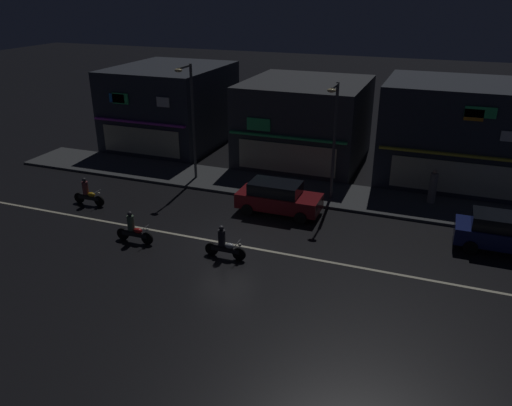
{
  "coord_description": "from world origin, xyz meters",
  "views": [
    {
      "loc": [
        8.61,
        -18.72,
        10.87
      ],
      "look_at": [
        0.91,
        1.62,
        1.51
      ],
      "focal_mm": 35.4,
      "sensor_mm": 36.0,
      "label": 1
    }
  ],
  "objects_px": {
    "motorcycle_lead": "(88,194)",
    "parked_car_near_kerb": "(505,233)",
    "motorcycle_opposite_lane": "(133,229)",
    "traffic_cone": "(307,207)",
    "pedestrian_on_sidewalk": "(433,187)",
    "streetlamp_mid": "(334,132)",
    "streetlamp_west": "(191,113)",
    "motorcycle_following": "(224,245)",
    "parked_car_trailing": "(278,197)"
  },
  "relations": [
    {
      "from": "motorcycle_lead",
      "to": "parked_car_near_kerb",
      "type": "bearing_deg",
      "value": 12.36
    },
    {
      "from": "motorcycle_opposite_lane",
      "to": "traffic_cone",
      "type": "distance_m",
      "value": 8.95
    },
    {
      "from": "pedestrian_on_sidewalk",
      "to": "motorcycle_opposite_lane",
      "type": "relative_size",
      "value": 0.98
    },
    {
      "from": "streetlamp_mid",
      "to": "pedestrian_on_sidewalk",
      "type": "distance_m",
      "value": 6.15
    },
    {
      "from": "streetlamp_mid",
      "to": "parked_car_near_kerb",
      "type": "height_order",
      "value": "streetlamp_mid"
    },
    {
      "from": "parked_car_near_kerb",
      "to": "motorcycle_lead",
      "type": "distance_m",
      "value": 20.72
    },
    {
      "from": "parked_car_near_kerb",
      "to": "traffic_cone",
      "type": "xyz_separation_m",
      "value": [
        -9.29,
        0.93,
        -0.59
      ]
    },
    {
      "from": "streetlamp_west",
      "to": "motorcycle_following",
      "type": "relative_size",
      "value": 3.56
    },
    {
      "from": "parked_car_trailing",
      "to": "traffic_cone",
      "type": "distance_m",
      "value": 1.64
    },
    {
      "from": "motorcycle_opposite_lane",
      "to": "traffic_cone",
      "type": "bearing_deg",
      "value": -132.8
    },
    {
      "from": "pedestrian_on_sidewalk",
      "to": "motorcycle_following",
      "type": "xyz_separation_m",
      "value": [
        -8.08,
        -9.26,
        -0.36
      ]
    },
    {
      "from": "motorcycle_following",
      "to": "motorcycle_opposite_lane",
      "type": "xyz_separation_m",
      "value": [
        -4.49,
        -0.13,
        0.0
      ]
    },
    {
      "from": "streetlamp_west",
      "to": "motorcycle_following",
      "type": "distance_m",
      "value": 10.37
    },
    {
      "from": "pedestrian_on_sidewalk",
      "to": "parked_car_trailing",
      "type": "xyz_separation_m",
      "value": [
        -7.4,
        -3.94,
        -0.12
      ]
    },
    {
      "from": "streetlamp_mid",
      "to": "traffic_cone",
      "type": "height_order",
      "value": "streetlamp_mid"
    },
    {
      "from": "streetlamp_mid",
      "to": "pedestrian_on_sidewalk",
      "type": "xyz_separation_m",
      "value": [
        5.21,
        1.48,
        -2.92
      ]
    },
    {
      "from": "parked_car_trailing",
      "to": "motorcycle_following",
      "type": "relative_size",
      "value": 2.26
    },
    {
      "from": "parked_car_near_kerb",
      "to": "parked_car_trailing",
      "type": "bearing_deg",
      "value": 178.38
    },
    {
      "from": "streetlamp_mid",
      "to": "motorcycle_lead",
      "type": "bearing_deg",
      "value": -157.29
    },
    {
      "from": "pedestrian_on_sidewalk",
      "to": "parked_car_near_kerb",
      "type": "relative_size",
      "value": 0.43
    },
    {
      "from": "streetlamp_mid",
      "to": "parked_car_near_kerb",
      "type": "xyz_separation_m",
      "value": [
        8.49,
        -2.76,
        -3.04
      ]
    },
    {
      "from": "parked_car_trailing",
      "to": "motorcycle_lead",
      "type": "distance_m",
      "value": 10.25
    },
    {
      "from": "pedestrian_on_sidewalk",
      "to": "motorcycle_lead",
      "type": "height_order",
      "value": "pedestrian_on_sidewalk"
    },
    {
      "from": "pedestrian_on_sidewalk",
      "to": "traffic_cone",
      "type": "height_order",
      "value": "pedestrian_on_sidewalk"
    },
    {
      "from": "parked_car_trailing",
      "to": "motorcycle_lead",
      "type": "relative_size",
      "value": 2.26
    },
    {
      "from": "streetlamp_mid",
      "to": "motorcycle_lead",
      "type": "xyz_separation_m",
      "value": [
        -12.1,
        -5.06,
        -3.28
      ]
    },
    {
      "from": "motorcycle_following",
      "to": "streetlamp_west",
      "type": "bearing_deg",
      "value": -52.54
    },
    {
      "from": "parked_car_near_kerb",
      "to": "traffic_cone",
      "type": "relative_size",
      "value": 7.82
    },
    {
      "from": "streetlamp_west",
      "to": "parked_car_near_kerb",
      "type": "height_order",
      "value": "streetlamp_west"
    },
    {
      "from": "parked_car_near_kerb",
      "to": "parked_car_trailing",
      "type": "height_order",
      "value": "same"
    },
    {
      "from": "motorcycle_opposite_lane",
      "to": "traffic_cone",
      "type": "xyz_separation_m",
      "value": [
        6.56,
        6.08,
        -0.36
      ]
    },
    {
      "from": "parked_car_near_kerb",
      "to": "motorcycle_opposite_lane",
      "type": "height_order",
      "value": "parked_car_near_kerb"
    },
    {
      "from": "pedestrian_on_sidewalk",
      "to": "parked_car_near_kerb",
      "type": "bearing_deg",
      "value": -0.05
    },
    {
      "from": "streetlamp_west",
      "to": "pedestrian_on_sidewalk",
      "type": "bearing_deg",
      "value": 5.23
    },
    {
      "from": "pedestrian_on_sidewalk",
      "to": "motorcycle_opposite_lane",
      "type": "distance_m",
      "value": 15.69
    },
    {
      "from": "motorcycle_following",
      "to": "traffic_cone",
      "type": "relative_size",
      "value": 3.45
    },
    {
      "from": "streetlamp_mid",
      "to": "pedestrian_on_sidewalk",
      "type": "height_order",
      "value": "streetlamp_mid"
    },
    {
      "from": "parked_car_near_kerb",
      "to": "motorcycle_following",
      "type": "xyz_separation_m",
      "value": [
        -11.36,
        -5.02,
        -0.24
      ]
    },
    {
      "from": "streetlamp_west",
      "to": "streetlamp_mid",
      "type": "distance_m",
      "value": 8.44
    },
    {
      "from": "parked_car_near_kerb",
      "to": "parked_car_trailing",
      "type": "distance_m",
      "value": 10.68
    },
    {
      "from": "streetlamp_west",
      "to": "pedestrian_on_sidewalk",
      "type": "xyz_separation_m",
      "value": [
        13.64,
        1.25,
        -3.16
      ]
    },
    {
      "from": "streetlamp_west",
      "to": "pedestrian_on_sidewalk",
      "type": "height_order",
      "value": "streetlamp_west"
    },
    {
      "from": "streetlamp_west",
      "to": "motorcycle_opposite_lane",
      "type": "relative_size",
      "value": 3.56
    },
    {
      "from": "streetlamp_mid",
      "to": "motorcycle_opposite_lane",
      "type": "height_order",
      "value": "streetlamp_mid"
    },
    {
      "from": "pedestrian_on_sidewalk",
      "to": "streetlamp_mid",
      "type": "bearing_deg",
      "value": -111.88
    },
    {
      "from": "traffic_cone",
      "to": "motorcycle_following",
      "type": "bearing_deg",
      "value": -109.22
    },
    {
      "from": "motorcycle_opposite_lane",
      "to": "streetlamp_mid",
      "type": "bearing_deg",
      "value": -128.54
    },
    {
      "from": "parked_car_trailing",
      "to": "traffic_cone",
      "type": "height_order",
      "value": "parked_car_trailing"
    },
    {
      "from": "traffic_cone",
      "to": "parked_car_near_kerb",
      "type": "bearing_deg",
      "value": -5.74
    },
    {
      "from": "parked_car_trailing",
      "to": "traffic_cone",
      "type": "xyz_separation_m",
      "value": [
        1.4,
        0.63,
        -0.59
      ]
    }
  ]
}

